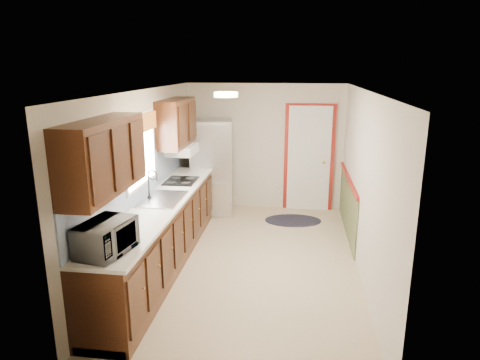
# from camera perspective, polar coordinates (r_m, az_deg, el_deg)

# --- Properties ---
(room_shell) EXTENTS (3.20, 5.20, 2.52)m
(room_shell) POSITION_cam_1_polar(r_m,az_deg,el_deg) (5.83, 1.44, -0.04)
(room_shell) COLOR tan
(room_shell) RESTS_ON ground
(kitchen_run) EXTENTS (0.63, 4.00, 2.20)m
(kitchen_run) POSITION_cam_1_polar(r_m,az_deg,el_deg) (5.93, -10.89, -4.00)
(kitchen_run) COLOR #34180B
(kitchen_run) RESTS_ON ground
(back_wall_trim) EXTENTS (1.12, 2.30, 2.08)m
(back_wall_trim) POSITION_cam_1_polar(r_m,az_deg,el_deg) (8.03, 10.20, 1.63)
(back_wall_trim) COLOR maroon
(back_wall_trim) RESTS_ON ground
(ceiling_fixture) EXTENTS (0.30, 0.30, 0.06)m
(ceiling_fixture) POSITION_cam_1_polar(r_m,az_deg,el_deg) (5.48, -1.89, 11.32)
(ceiling_fixture) COLOR #FFD88C
(ceiling_fixture) RESTS_ON room_shell
(microwave) EXTENTS (0.42, 0.63, 0.39)m
(microwave) POSITION_cam_1_polar(r_m,az_deg,el_deg) (4.36, -17.47, -6.89)
(microwave) COLOR white
(microwave) RESTS_ON kitchen_run
(refrigerator) EXTENTS (0.81, 0.78, 1.76)m
(refrigerator) POSITION_cam_1_polar(r_m,az_deg,el_deg) (8.01, -3.68, 1.75)
(refrigerator) COLOR #B7B7BC
(refrigerator) RESTS_ON ground
(rug) EXTENTS (1.07, 0.74, 0.01)m
(rug) POSITION_cam_1_polar(r_m,az_deg,el_deg) (7.82, 7.08, -5.37)
(rug) COLOR black
(rug) RESTS_ON ground
(cooktop) EXTENTS (0.47, 0.57, 0.02)m
(cooktop) POSITION_cam_1_polar(r_m,az_deg,el_deg) (6.82, -7.87, -0.11)
(cooktop) COLOR black
(cooktop) RESTS_ON kitchen_run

